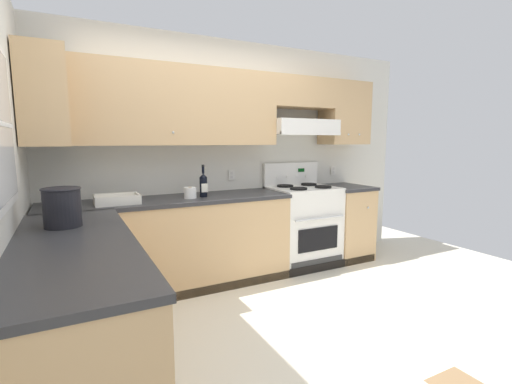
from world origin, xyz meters
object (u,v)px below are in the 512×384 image
Objects in this scene: paper_towel_roll at (190,193)px; bowl at (117,201)px; stove at (303,225)px; wine_bottle at (203,184)px; bucket at (62,207)px.

bowl is at bearing -179.30° from paper_towel_roll.
wine_bottle reaches higher than stove.
wine_bottle is 1.26× the size of bucket.
bucket reaches higher than bowl.
bowl is (-0.82, -0.03, -0.10)m from wine_bottle.
stove is 1.36m from wine_bottle.
bucket is at bearing -118.65° from bowl.
bowl is 0.67m from paper_towel_roll.
paper_towel_roll is at bearing -177.02° from stove.
paper_towel_roll is (-0.15, -0.03, -0.07)m from wine_bottle.
stove is at bearing 2.14° from wine_bottle.
paper_towel_roll is (1.09, 0.77, -0.08)m from bucket.
bowl is at bearing 61.35° from bucket.
stove is at bearing 2.24° from bowl.
bowl is at bearing -177.76° from stove.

